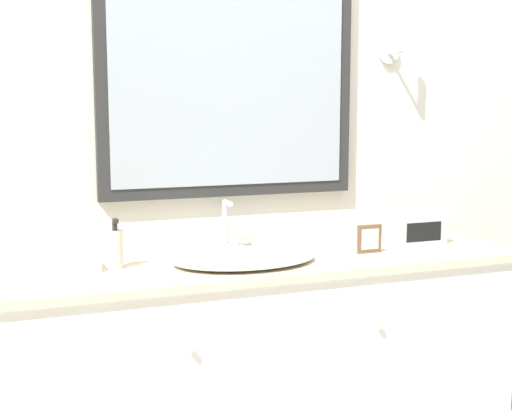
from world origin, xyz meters
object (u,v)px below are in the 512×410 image
(soap_bottle, at_px, (115,248))
(appliance_box, at_px, (416,230))
(sink_basin, at_px, (243,257))
(picture_frame, at_px, (369,239))

(soap_bottle, distance_m, appliance_box, 1.21)
(sink_basin, distance_m, soap_bottle, 0.45)
(appliance_box, bearing_deg, sink_basin, -174.69)
(sink_basin, relative_size, appliance_box, 2.36)
(appliance_box, bearing_deg, soap_bottle, -179.79)
(appliance_box, relative_size, picture_frame, 2.05)
(appliance_box, xyz_separation_m, picture_frame, (-0.27, -0.09, -0.00))
(appliance_box, height_order, picture_frame, appliance_box)
(soap_bottle, bearing_deg, sink_basin, -8.66)
(sink_basin, xyz_separation_m, picture_frame, (0.50, -0.02, 0.04))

